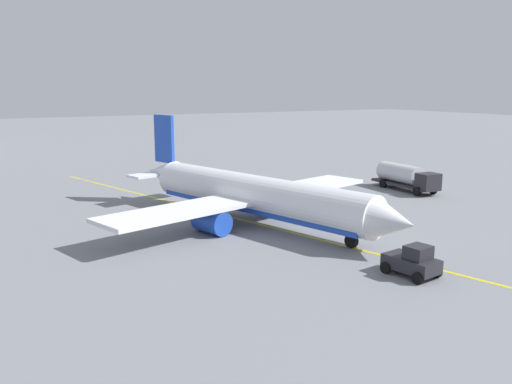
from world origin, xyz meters
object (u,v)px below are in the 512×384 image
object	(u,v)px
refueling_worker	(329,189)
safety_cone_nose	(396,226)
pushback_tug	(413,262)
airplane	(252,195)
fuel_tanker	(406,177)

from	to	relation	value
refueling_worker	safety_cone_nose	world-z (taller)	refueling_worker
pushback_tug	safety_cone_nose	distance (m)	12.12
airplane	pushback_tug	size ratio (longest dim) A/B	8.67
airplane	safety_cone_nose	size ratio (longest dim) A/B	50.62
refueling_worker	safety_cone_nose	bearing A→B (deg)	-14.34
refueling_worker	airplane	bearing A→B (deg)	-64.39
safety_cone_nose	airplane	bearing A→B (deg)	-130.60
airplane	safety_cone_nose	world-z (taller)	airplane
airplane	safety_cone_nose	xyz separation A→B (m)	(8.51, 9.93, -2.27)
pushback_tug	airplane	bearing A→B (deg)	-172.28
fuel_tanker	refueling_worker	size ratio (longest dim) A/B	5.80
airplane	fuel_tanker	xyz separation A→B (m)	(-5.01, 24.25, -0.88)
fuel_tanker	pushback_tug	distance (m)	31.72
fuel_tanker	refueling_worker	distance (m)	10.62
refueling_worker	safety_cone_nose	size ratio (longest dim) A/B	2.59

